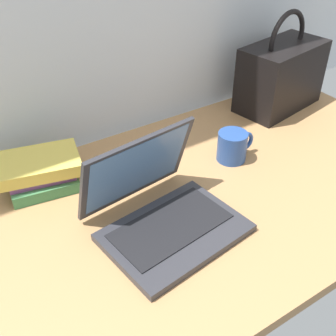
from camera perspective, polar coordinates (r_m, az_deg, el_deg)
name	(u,v)px	position (r m, az deg, el deg)	size (l,w,h in m)	color
desk	(181,206)	(1.08, 1.80, -5.13)	(1.60, 0.76, 0.03)	#A87A4C
laptop	(161,210)	(0.98, -0.91, -5.66)	(0.34, 0.32, 0.21)	#2D2D33
coffee_mug	(233,146)	(1.21, 8.76, 2.95)	(0.12, 0.08, 0.09)	#26478C
remote_control_near	(131,166)	(1.18, -5.02, 0.33)	(0.05, 0.16, 0.02)	#B7B7B7
handbag	(281,75)	(1.50, 15.01, 12.07)	(0.32, 0.21, 0.33)	black
book_stack	(40,171)	(1.15, -16.85, -0.41)	(0.23, 0.18, 0.08)	#3F7F4C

